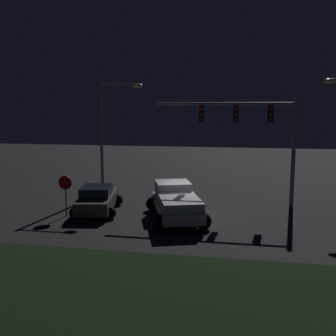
{
  "coord_description": "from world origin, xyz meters",
  "views": [
    {
      "loc": [
        2.93,
        -20.76,
        5.74
      ],
      "look_at": [
        -1.18,
        1.28,
        2.41
      ],
      "focal_mm": 41.88,
      "sensor_mm": 36.0,
      "label": 1
    }
  ],
  "objects": [
    {
      "name": "ground_plane",
      "position": [
        0.0,
        0.0,
        0.0
      ],
      "size": [
        80.0,
        80.0,
        0.0
      ],
      "primitive_type": "plane",
      "color": "black"
    },
    {
      "name": "grass_median",
      "position": [
        0.0,
        -9.39,
        0.05
      ],
      "size": [
        22.63,
        6.34,
        0.1
      ],
      "primitive_type": "cube",
      "color": "black",
      "rests_on": "ground_plane"
    },
    {
      "name": "pickup_truck",
      "position": [
        -0.4,
        -0.7,
        1.0
      ],
      "size": [
        3.98,
        5.76,
        1.8
      ],
      "rotation": [
        0.0,
        0.0,
        1.89
      ],
      "color": "#B7B7BC",
      "rests_on": "ground_plane"
    },
    {
      "name": "car_sedan",
      "position": [
        -4.98,
        -0.2,
        0.74
      ],
      "size": [
        2.99,
        4.65,
        1.51
      ],
      "rotation": [
        0.0,
        0.0,
        1.75
      ],
      "color": "#514C47",
      "rests_on": "ground_plane"
    },
    {
      "name": "traffic_signal_gantry",
      "position": [
        3.54,
        2.98,
        4.9
      ],
      "size": [
        8.32,
        0.56,
        6.5
      ],
      "color": "slate",
      "rests_on": "ground_plane"
    },
    {
      "name": "street_lamp_left",
      "position": [
        -5.75,
        4.62,
        4.85
      ],
      "size": [
        3.05,
        0.44,
        7.55
      ],
      "color": "slate",
      "rests_on": "ground_plane"
    },
    {
      "name": "stop_sign",
      "position": [
        -6.34,
        -1.36,
        1.56
      ],
      "size": [
        0.76,
        0.08,
        2.23
      ],
      "color": "slate",
      "rests_on": "ground_plane"
    }
  ]
}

